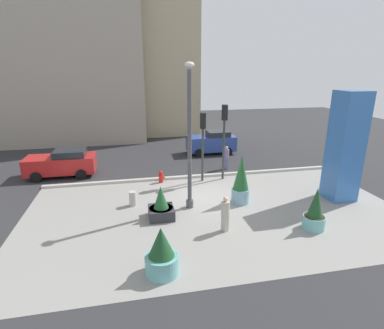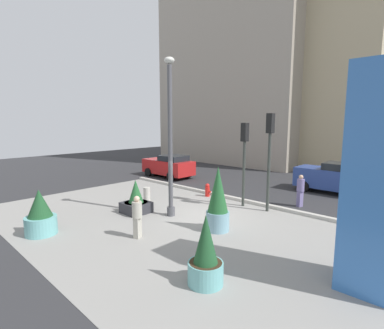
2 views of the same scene
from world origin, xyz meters
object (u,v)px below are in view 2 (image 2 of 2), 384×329
object	(u,v)px
concrete_bollard	(147,194)
pedestrian_by_curb	(300,189)
fire_hydrant	(207,190)
traffic_light_far_side	(270,146)
potted_plant_mid_plaza	(40,215)
lamp_post	(170,141)
potted_plant_by_pillar	(136,201)
car_intersection	(331,177)
potted_plant_curbside	(206,256)
traffic_light_corner	(244,150)
pedestrian_crossing	(137,215)
potted_plant_near_right	(218,201)
car_curb_west	(169,166)
art_pillar_blue	(379,181)

from	to	relation	value
concrete_bollard	pedestrian_by_curb	xyz separation A→B (m)	(6.37, 4.62, 0.52)
fire_hydrant	traffic_light_far_side	bearing A→B (deg)	-2.06
potted_plant_mid_plaza	fire_hydrant	bearing A→B (deg)	84.04
lamp_post	fire_hydrant	world-z (taller)	lamp_post
lamp_post	potted_plant_by_pillar	distance (m)	3.26
car_intersection	potted_plant_curbside	bearing A→B (deg)	-85.13
traffic_light_corner	pedestrian_crossing	size ratio (longest dim) A/B	2.63
potted_plant_by_pillar	traffic_light_corner	distance (m)	5.75
concrete_bollard	pedestrian_by_curb	bearing A→B (deg)	35.91
potted_plant_near_right	lamp_post	bearing A→B (deg)	-179.30
potted_plant_near_right	potted_plant_mid_plaza	size ratio (longest dim) A/B	1.46
car_intersection	traffic_light_far_side	bearing A→B (deg)	-98.56
car_curb_west	traffic_light_far_side	bearing A→B (deg)	-14.83
potted_plant_curbside	pedestrian_by_curb	size ratio (longest dim) A/B	1.17
potted_plant_near_right	fire_hydrant	distance (m)	5.28
potted_plant_mid_plaza	concrete_bollard	distance (m)	5.70
art_pillar_blue	pedestrian_crossing	bearing A→B (deg)	-163.28
traffic_light_corner	pedestrian_crossing	distance (m)	6.43
potted_plant_mid_plaza	fire_hydrant	xyz separation A→B (m)	(0.90, 8.58, -0.39)
concrete_bollard	traffic_light_far_side	distance (m)	6.82
potted_plant_near_right	potted_plant_curbside	size ratio (longest dim) A/B	1.34
potted_plant_near_right	car_intersection	xyz separation A→B (m)	(1.06, 9.50, -0.26)
art_pillar_blue	pedestrian_by_curb	size ratio (longest dim) A/B	3.47
pedestrian_by_curb	pedestrian_crossing	world-z (taller)	pedestrian_by_curb
potted_plant_by_pillar	car_curb_west	distance (m)	8.95
car_curb_west	pedestrian_by_curb	bearing A→B (deg)	-4.36
potted_plant_by_pillar	potted_plant_mid_plaza	bearing A→B (deg)	-95.94
potted_plant_near_right	concrete_bollard	size ratio (longest dim) A/B	3.38
traffic_light_corner	potted_plant_by_pillar	bearing A→B (deg)	-124.50
car_curb_west	pedestrian_by_curb	size ratio (longest dim) A/B	2.61
potted_plant_curbside	fire_hydrant	bearing A→B (deg)	130.11
potted_plant_near_right	traffic_light_corner	bearing A→B (deg)	108.16
traffic_light_corner	pedestrian_by_curb	size ratio (longest dim) A/B	2.57
lamp_post	concrete_bollard	xyz separation A→B (m)	(-2.76, 0.78, -2.99)
traffic_light_far_side	pedestrian_crossing	distance (m)	6.80
art_pillar_blue	potted_plant_curbside	size ratio (longest dim) A/B	2.96
pedestrian_crossing	potted_plant_by_pillar	bearing A→B (deg)	145.17
lamp_post	potted_plant_by_pillar	bearing A→B (deg)	-151.37
concrete_bollard	pedestrian_by_curb	distance (m)	7.89
art_pillar_blue	pedestrian_crossing	world-z (taller)	art_pillar_blue
traffic_light_corner	car_intersection	bearing A→B (deg)	69.71
traffic_light_far_side	car_intersection	xyz separation A→B (m)	(0.89, 5.93, -2.19)
potted_plant_near_right	fire_hydrant	size ratio (longest dim) A/B	3.38
car_curb_west	art_pillar_blue	bearing A→B (deg)	-24.03
car_curb_west	potted_plant_curbside	bearing A→B (deg)	-38.40
lamp_post	potted_plant_near_right	distance (m)	3.43
art_pillar_blue	traffic_light_far_side	world-z (taller)	art_pillar_blue
lamp_post	art_pillar_blue	world-z (taller)	lamp_post
traffic_light_corner	potted_plant_near_right	bearing A→B (deg)	-71.84
potted_plant_mid_plaza	fire_hydrant	world-z (taller)	potted_plant_mid_plaza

